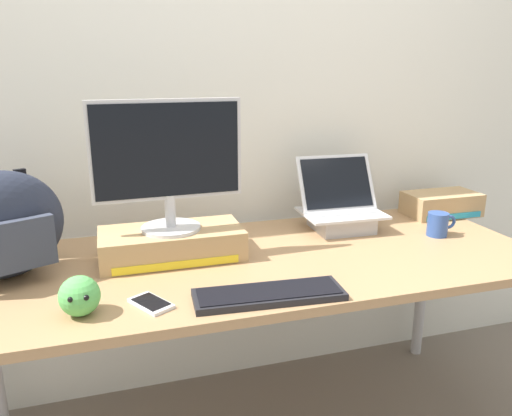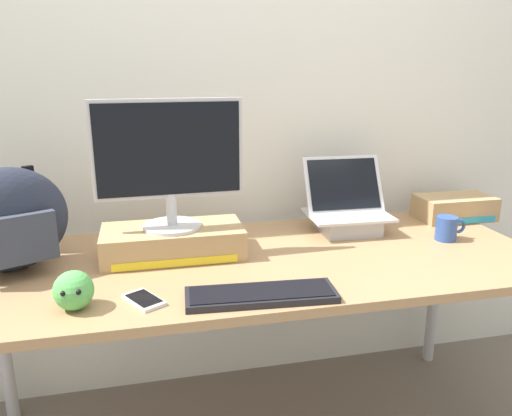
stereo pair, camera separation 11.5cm
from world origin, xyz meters
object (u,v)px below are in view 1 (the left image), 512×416
(desktop_monitor, at_px, (168,162))
(plush_toy, at_px, (80,296))
(external_keyboard, at_px, (269,294))
(messenger_backpack, at_px, (3,226))
(cell_phone, at_px, (151,303))
(toner_box_yellow, at_px, (172,244))
(open_laptop, at_px, (341,214))
(coffee_mug, at_px, (438,224))
(toner_box_cyan, at_px, (441,204))

(desktop_monitor, distance_m, plush_toy, 0.53)
(desktop_monitor, height_order, external_keyboard, desktop_monitor)
(messenger_backpack, xyz_separation_m, cell_phone, (0.41, -0.33, -0.16))
(toner_box_yellow, xyz_separation_m, open_laptop, (0.70, 0.12, 0.01))
(desktop_monitor, bearing_deg, plush_toy, -132.06)
(open_laptop, relative_size, messenger_backpack, 0.77)
(open_laptop, bearing_deg, coffee_mug, -27.69)
(external_keyboard, distance_m, cell_phone, 0.33)
(messenger_backpack, bearing_deg, external_keyboard, -51.62)
(coffee_mug, bearing_deg, cell_phone, -166.26)
(desktop_monitor, height_order, open_laptop, desktop_monitor)
(coffee_mug, distance_m, cell_phone, 1.17)
(toner_box_yellow, distance_m, plush_toy, 0.45)
(messenger_backpack, bearing_deg, toner_box_cyan, -18.02)
(toner_box_yellow, distance_m, coffee_mug, 1.03)
(cell_phone, xyz_separation_m, toner_box_cyan, (1.33, 0.52, 0.04))
(open_laptop, bearing_deg, external_keyboard, -131.10)
(toner_box_yellow, xyz_separation_m, messenger_backpack, (-0.51, -0.02, 0.12))
(desktop_monitor, xyz_separation_m, toner_box_cyan, (1.22, 0.18, -0.29))
(open_laptop, bearing_deg, toner_box_cyan, 7.78)
(desktop_monitor, xyz_separation_m, open_laptop, (0.70, 0.12, -0.28))
(open_laptop, bearing_deg, cell_phone, -148.41)
(external_keyboard, relative_size, messenger_backpack, 1.04)
(desktop_monitor, height_order, coffee_mug, desktop_monitor)
(open_laptop, distance_m, plush_toy, 1.09)
(toner_box_cyan, bearing_deg, plush_toy, -161.03)
(toner_box_yellow, relative_size, desktop_monitor, 0.97)
(messenger_backpack, relative_size, plush_toy, 3.89)
(external_keyboard, xyz_separation_m, toner_box_cyan, (1.00, 0.57, 0.04))
(desktop_monitor, relative_size, plush_toy, 4.58)
(coffee_mug, bearing_deg, desktop_monitor, 176.33)
(open_laptop, height_order, cell_phone, open_laptop)
(plush_toy, bearing_deg, open_laptop, 25.13)
(open_laptop, height_order, external_keyboard, open_laptop)
(open_laptop, distance_m, coffee_mug, 0.38)
(coffee_mug, height_order, plush_toy, plush_toy)
(toner_box_yellow, bearing_deg, cell_phone, -107.11)
(desktop_monitor, relative_size, cell_phone, 3.35)
(toner_box_yellow, xyz_separation_m, toner_box_cyan, (1.22, 0.17, -0.00))
(toner_box_yellow, relative_size, coffee_mug, 4.00)
(messenger_backpack, relative_size, cell_phone, 2.84)
(toner_box_yellow, xyz_separation_m, coffee_mug, (1.03, -0.07, -0.00))
(coffee_mug, bearing_deg, toner_box_yellow, 176.27)
(toner_box_yellow, bearing_deg, open_laptop, 9.63)
(cell_phone, relative_size, toner_box_cyan, 0.47)
(external_keyboard, distance_m, plush_toy, 0.52)
(desktop_monitor, bearing_deg, toner_box_yellow, 90.76)
(cell_phone, bearing_deg, open_laptop, 0.00)
(messenger_backpack, bearing_deg, desktop_monitor, -22.61)
(open_laptop, height_order, toner_box_cyan, open_laptop)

